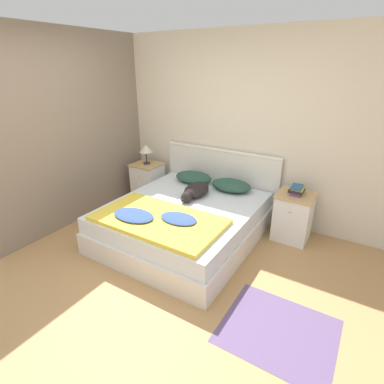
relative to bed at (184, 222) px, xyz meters
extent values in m
plane|color=tan|center=(0.09, -1.05, -0.24)|extent=(16.00, 16.00, 0.00)
cube|color=beige|center=(0.09, 1.08, 1.04)|extent=(9.00, 0.06, 2.55)
cube|color=gray|center=(-1.62, 0.00, 1.04)|extent=(0.06, 3.10, 2.55)
cube|color=silver|center=(0.00, 0.00, -0.10)|extent=(1.75, 1.96, 0.28)
cube|color=silver|center=(0.00, 0.00, 0.14)|extent=(1.69, 1.90, 0.21)
cube|color=silver|center=(0.00, 1.00, 0.24)|extent=(1.83, 0.04, 0.95)
cylinder|color=silver|center=(0.00, 1.00, 0.71)|extent=(1.83, 0.06, 0.06)
cube|color=white|center=(-1.19, 0.73, 0.06)|extent=(0.43, 0.41, 0.59)
cube|color=tan|center=(-1.19, 0.73, 0.37)|extent=(0.45, 0.43, 0.03)
sphere|color=tan|center=(-1.19, 0.52, 0.23)|extent=(0.02, 0.02, 0.02)
cube|color=white|center=(1.19, 0.73, 0.06)|extent=(0.43, 0.41, 0.59)
cube|color=tan|center=(1.19, 0.73, 0.37)|extent=(0.45, 0.43, 0.03)
sphere|color=tan|center=(1.19, 0.52, 0.23)|extent=(0.02, 0.02, 0.02)
ellipsoid|color=#284C3D|center=(-0.31, 0.74, 0.32)|extent=(0.57, 0.39, 0.15)
ellipsoid|color=#284C3D|center=(0.31, 0.74, 0.32)|extent=(0.57, 0.39, 0.15)
cube|color=yellow|center=(0.00, -0.52, 0.27)|extent=(1.45, 0.82, 0.05)
ellipsoid|color=#334C7F|center=(-0.25, -0.64, 0.31)|extent=(0.51, 0.33, 0.04)
ellipsoid|color=#334C7F|center=(0.22, -0.44, 0.31)|extent=(0.44, 0.29, 0.04)
ellipsoid|color=black|center=(0.00, 0.32, 0.33)|extent=(0.28, 0.44, 0.18)
sphere|color=black|center=(0.00, 0.07, 0.31)|extent=(0.14, 0.14, 0.14)
ellipsoid|color=black|center=(0.00, 0.01, 0.30)|extent=(0.07, 0.08, 0.06)
cone|color=black|center=(-0.04, 0.08, 0.37)|extent=(0.05, 0.05, 0.05)
cone|color=black|center=(0.04, 0.08, 0.37)|extent=(0.05, 0.05, 0.05)
ellipsoid|color=black|center=(0.04, 0.50, 0.28)|extent=(0.14, 0.20, 0.06)
cube|color=#703D7F|center=(1.19, 0.76, 0.40)|extent=(0.13, 0.23, 0.03)
cube|color=#232328|center=(1.19, 0.75, 0.43)|extent=(0.17, 0.21, 0.03)
cube|color=gold|center=(1.20, 0.75, 0.46)|extent=(0.14, 0.20, 0.02)
cube|color=#285689|center=(1.18, 0.74, 0.48)|extent=(0.14, 0.21, 0.02)
cylinder|color=#2D2D33|center=(-1.19, 0.73, 0.39)|extent=(0.11, 0.11, 0.02)
cylinder|color=#2D2D33|center=(-1.19, 0.73, 0.49)|extent=(0.02, 0.02, 0.18)
cone|color=beige|center=(-1.19, 0.73, 0.64)|extent=(0.22, 0.22, 0.11)
cube|color=#604C75|center=(1.51, -0.85, -0.23)|extent=(0.93, 0.82, 0.00)
camera|label=1|loc=(1.88, -2.85, 1.87)|focal=28.00mm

